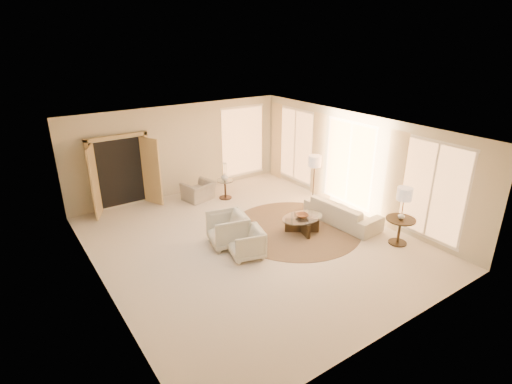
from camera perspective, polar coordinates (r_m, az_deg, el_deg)
room at (r=9.32m, az=-0.63°, el=0.43°), size 7.04×8.04×2.83m
windows_right at (r=11.57m, az=13.44°, el=3.87°), size 0.10×6.40×2.40m
window_back_corner at (r=13.68m, az=-1.88°, el=7.21°), size 1.70×0.10×2.40m
curtains_right at (r=12.14m, az=10.15°, el=4.73°), size 0.06×5.20×2.60m
french_doors at (r=12.00m, az=-18.64°, el=2.54°), size 1.95×0.66×2.16m
area_rug at (r=10.60m, az=5.55°, el=-5.15°), size 4.34×4.34×0.01m
sofa at (r=11.00m, az=12.22°, el=-2.78°), size 0.97×2.17×0.62m
armchair_left at (r=9.63m, az=-4.10°, el=-5.12°), size 0.97×1.02×0.88m
armchair_right at (r=9.15m, az=-1.40°, el=-7.09°), size 0.85×0.88×0.75m
accent_chair at (r=12.32m, az=-8.22°, el=0.56°), size 0.97×0.74×0.76m
coffee_table at (r=10.32m, az=6.59°, el=-4.37°), size 1.47×1.47×0.43m
end_table at (r=10.24m, az=19.85°, el=-4.67°), size 0.70×0.70×0.66m
side_table at (r=12.35m, az=-4.43°, el=0.68°), size 0.51×0.51×0.60m
floor_lamp_near at (r=11.59m, az=8.38°, el=4.06°), size 0.37×0.37×1.54m
floor_lamp_far at (r=9.93m, az=20.43°, el=-0.61°), size 0.35×0.35×1.46m
bowl at (r=10.23m, az=6.64°, el=-3.37°), size 0.37×0.37×0.08m
end_vase at (r=10.12m, az=20.06°, el=-3.21°), size 0.17×0.17×0.17m
side_vase at (r=12.22m, az=-4.47°, el=2.22°), size 0.29×0.29×0.24m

